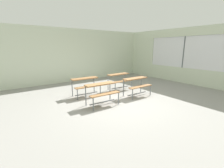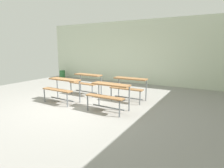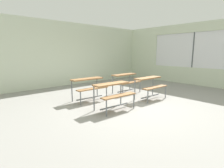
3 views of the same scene
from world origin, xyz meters
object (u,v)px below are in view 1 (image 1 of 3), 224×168
Objects in this scene: desk_bench_r1c1 at (120,78)px; desk_bench_r0c0 at (102,89)px; desk_bench_r0c1 at (137,83)px; desk_bench_r1c0 at (86,83)px.

desk_bench_r0c0 is at bearing -146.17° from desk_bench_r1c1.
desk_bench_r0c1 is (1.70, 0.01, 0.00)m from desk_bench_r0c0.
desk_bench_r1c0 is (0.02, 1.23, 0.00)m from desk_bench_r0c0.
desk_bench_r0c0 is 2.14m from desk_bench_r1c1.
desk_bench_r0c0 and desk_bench_r1c0 have the same top height.
desk_bench_r0c1 is at bearing 2.31° from desk_bench_r0c0.
desk_bench_r0c0 is at bearing -178.50° from desk_bench_r0c1.
desk_bench_r0c0 and desk_bench_r0c1 have the same top height.
desk_bench_r1c1 is (1.75, -0.03, 0.00)m from desk_bench_r1c0.
desk_bench_r1c0 is at bearing 91.38° from desk_bench_r0c0.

